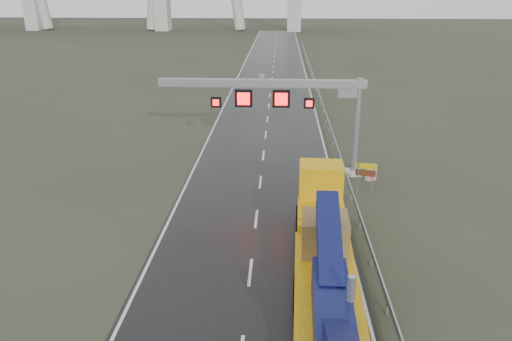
# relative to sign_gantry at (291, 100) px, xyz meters

# --- Properties ---
(ground) EXTENTS (400.00, 400.00, 0.00)m
(ground) POSITION_rel_sign_gantry_xyz_m (-2.10, -17.99, -5.61)
(ground) COLOR #323525
(ground) RESTS_ON ground
(road) EXTENTS (11.00, 200.00, 0.02)m
(road) POSITION_rel_sign_gantry_xyz_m (-2.10, 22.01, -5.60)
(road) COLOR black
(road) RESTS_ON ground
(guardrail) EXTENTS (0.20, 140.00, 1.40)m
(guardrail) POSITION_rel_sign_gantry_xyz_m (4.00, 12.01, -4.91)
(guardrail) COLOR #909499
(guardrail) RESTS_ON ground
(sign_gantry) EXTENTS (14.90, 1.20, 7.42)m
(sign_gantry) POSITION_rel_sign_gantry_xyz_m (0.00, 0.00, 0.00)
(sign_gantry) COLOR silver
(sign_gantry) RESTS_ON ground
(heavy_haul_truck) EXTENTS (3.39, 19.13, 4.47)m
(heavy_haul_truck) POSITION_rel_sign_gantry_xyz_m (1.45, -14.95, -3.88)
(heavy_haul_truck) COLOR yellow
(heavy_haul_truck) RESTS_ON ground
(exit_sign_pair) EXTENTS (1.31, 0.39, 2.30)m
(exit_sign_pair) POSITION_rel_sign_gantry_xyz_m (5.00, -3.89, -4.00)
(exit_sign_pair) COLOR gray
(exit_sign_pair) RESTS_ON ground
(striped_barrier) EXTENTS (0.81, 0.64, 1.21)m
(striped_barrier) POSITION_rel_sign_gantry_xyz_m (5.90, -1.13, -5.01)
(striped_barrier) COLOR red
(striped_barrier) RESTS_ON ground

